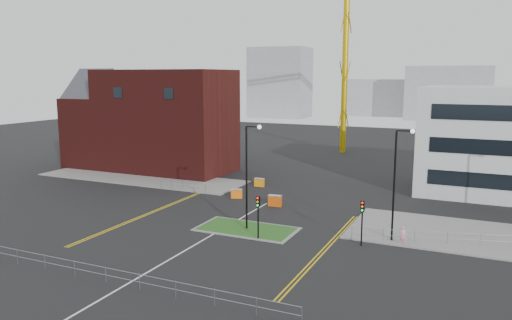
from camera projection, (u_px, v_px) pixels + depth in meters
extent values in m
plane|color=black|center=(176.00, 256.00, 36.98)|extent=(200.00, 200.00, 0.00)
cube|color=slate|center=(141.00, 178.00, 64.90)|extent=(28.00, 8.00, 0.12)
cube|color=slate|center=(500.00, 240.00, 40.49)|extent=(24.00, 10.00, 0.12)
cube|color=slate|center=(247.00, 229.00, 43.33)|extent=(8.60, 4.60, 0.08)
cube|color=#1C4918|center=(247.00, 229.00, 43.32)|extent=(8.00, 4.00, 0.12)
cube|color=#461311|center=(166.00, 121.00, 69.12)|extent=(18.00, 10.00, 14.00)
cube|color=black|center=(118.00, 93.00, 65.60)|extent=(1.40, 0.10, 1.40)
cube|color=black|center=(169.00, 93.00, 62.31)|extent=(1.40, 0.10, 1.40)
cube|color=#461311|center=(99.00, 131.00, 74.39)|extent=(6.00, 10.00, 10.00)
cube|color=#2D3038|center=(98.00, 98.00, 73.55)|extent=(6.40, 8.49, 8.49)
cylinder|color=#C9A20B|center=(346.00, 41.00, 83.95)|extent=(1.00, 1.00, 37.77)
cylinder|color=black|center=(247.00, 179.00, 42.58)|extent=(0.16, 0.16, 9.00)
cylinder|color=black|center=(253.00, 127.00, 41.58)|extent=(1.20, 0.10, 0.10)
sphere|color=silver|center=(259.00, 127.00, 41.34)|extent=(0.36, 0.36, 0.36)
cylinder|color=black|center=(394.00, 187.00, 39.44)|extent=(0.16, 0.16, 9.00)
cylinder|color=black|center=(405.00, 131.00, 38.45)|extent=(1.20, 0.10, 0.10)
sphere|color=silver|center=(413.00, 131.00, 38.20)|extent=(0.36, 0.36, 0.36)
cylinder|color=black|center=(258.00, 222.00, 40.47)|extent=(0.12, 0.12, 3.00)
cube|color=black|center=(258.00, 201.00, 40.18)|extent=(0.28, 0.22, 0.90)
sphere|color=red|center=(258.00, 198.00, 40.02)|extent=(0.18, 0.18, 0.18)
sphere|color=orange|center=(258.00, 202.00, 40.07)|extent=(0.18, 0.18, 0.18)
sphere|color=#0CCC33|center=(258.00, 205.00, 40.12)|extent=(0.18, 0.18, 0.18)
cylinder|color=black|center=(362.00, 227.00, 38.97)|extent=(0.12, 0.12, 3.00)
cube|color=black|center=(363.00, 206.00, 38.69)|extent=(0.28, 0.22, 0.90)
sphere|color=red|center=(362.00, 203.00, 38.52)|extent=(0.18, 0.18, 0.18)
sphere|color=orange|center=(362.00, 207.00, 38.57)|extent=(0.18, 0.18, 0.18)
sphere|color=#0CCC33|center=(362.00, 210.00, 38.62)|extent=(0.18, 0.18, 0.18)
cylinder|color=gray|center=(122.00, 271.00, 31.43)|extent=(24.00, 0.04, 0.04)
cylinder|color=gray|center=(122.00, 278.00, 31.51)|extent=(24.00, 0.04, 0.04)
cylinder|color=gray|center=(302.00, 316.00, 26.58)|extent=(0.05, 0.05, 1.10)
cylinder|color=gray|center=(183.00, 182.00, 57.46)|extent=(6.00, 0.04, 0.04)
cylinder|color=gray|center=(183.00, 187.00, 57.54)|extent=(6.00, 0.04, 0.04)
cylinder|color=gray|center=(161.00, 184.00, 58.77)|extent=(0.05, 0.05, 1.10)
cylinder|color=gray|center=(205.00, 189.00, 56.31)|extent=(0.05, 0.05, 1.10)
cylinder|color=gray|center=(481.00, 234.00, 38.70)|extent=(19.01, 5.04, 0.04)
cylinder|color=gray|center=(480.00, 240.00, 38.78)|extent=(19.01, 5.04, 0.04)
cylinder|color=gray|center=(352.00, 234.00, 40.44)|extent=(0.05, 0.05, 1.10)
cube|color=silver|center=(190.00, 248.00, 38.77)|extent=(0.15, 30.00, 0.01)
cube|color=gold|center=(156.00, 210.00, 49.64)|extent=(0.12, 24.00, 0.01)
cube|color=gold|center=(158.00, 210.00, 49.52)|extent=(0.12, 24.00, 0.01)
cube|color=gold|center=(323.00, 249.00, 38.46)|extent=(0.12, 20.00, 0.01)
cube|color=gold|center=(327.00, 250.00, 38.34)|extent=(0.12, 20.00, 0.01)
cube|color=gray|center=(280.00, 83.00, 159.13)|extent=(18.00, 12.00, 22.00)
cube|color=gray|center=(449.00, 93.00, 148.06)|extent=(24.00, 12.00, 16.00)
cube|color=gray|center=(392.00, 98.00, 164.75)|extent=(30.00, 12.00, 12.00)
imported|color=pink|center=(403.00, 236.00, 39.18)|extent=(0.67, 0.59, 1.56)
cube|color=orange|center=(237.00, 194.00, 54.33)|extent=(1.27, 0.85, 1.01)
cube|color=silver|center=(237.00, 190.00, 54.26)|extent=(1.27, 0.85, 0.12)
cube|color=orange|center=(259.00, 182.00, 60.05)|extent=(1.21, 0.41, 1.00)
cube|color=silver|center=(259.00, 179.00, 59.98)|extent=(1.21, 0.41, 0.12)
cube|color=#D24E0B|center=(275.00, 201.00, 50.98)|extent=(1.40, 0.55, 1.14)
cube|color=silver|center=(275.00, 196.00, 50.89)|extent=(1.40, 0.55, 0.14)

